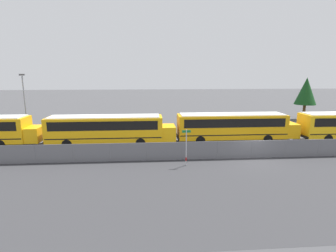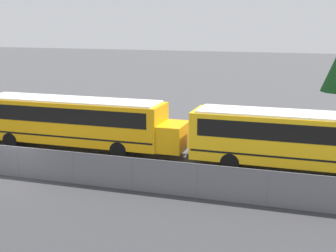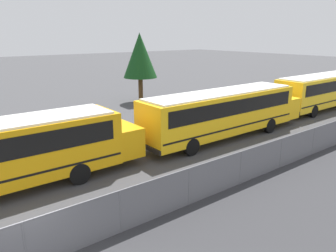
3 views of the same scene
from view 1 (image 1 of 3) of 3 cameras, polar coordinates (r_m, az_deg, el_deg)
The scene contains 8 objects.
ground_plane at distance 24.58m, azimuth 17.66°, elevation -6.65°, with size 200.00×200.00×0.00m, color #424244.
road_strip at distance 19.51m, azimuth 24.29°, elevation -11.93°, with size 114.25×12.00×0.01m.
fence at distance 24.35m, azimuth 17.78°, elevation -4.82°, with size 80.32×0.07×1.60m.
school_bus_1 at distance 27.68m, azimuth -12.89°, elevation -0.40°, with size 13.16×2.61×3.12m.
school_bus_2 at distance 29.31m, azimuth 14.16°, elevation 0.19°, with size 13.16×2.61×3.12m.
street_sign at distance 21.21m, azimuth 3.99°, elevation -4.51°, with size 0.70×0.09×3.00m.
light_pole at distance 36.96m, azimuth -28.74°, elevation 4.82°, with size 0.60×0.24×7.31m.
tree_0 at distance 47.12m, azimuth 27.84°, elevation 6.71°, with size 3.27×3.27×6.75m.
Camera 1 is at (-9.05, -21.62, 7.42)m, focal length 28.00 mm.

